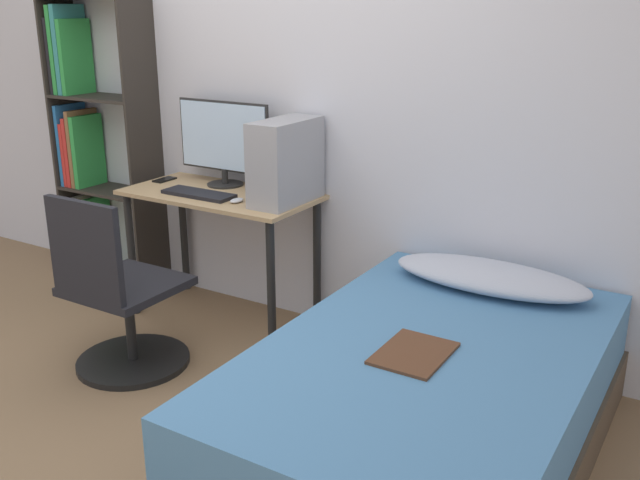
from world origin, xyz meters
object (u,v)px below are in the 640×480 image
(office_chair, at_px, (119,306))
(pc_tower, at_px, (286,162))
(monitor, at_px, (224,140))
(bookshelf, at_px, (90,148))
(bed, at_px, (426,406))
(keyboard, at_px, (199,194))

(office_chair, bearing_deg, pc_tower, 59.14)
(office_chair, relative_size, pc_tower, 2.06)
(office_chair, height_order, monitor, monitor)
(bookshelf, distance_m, bed, 2.87)
(bookshelf, relative_size, monitor, 2.91)
(bookshelf, xyz_separation_m, monitor, (1.07, 0.02, 0.15))
(monitor, height_order, pc_tower, monitor)
(keyboard, bearing_deg, office_chair, -88.73)
(office_chair, distance_m, pc_tower, 1.10)
(monitor, relative_size, keyboard, 1.47)
(monitor, bearing_deg, pc_tower, -13.71)
(bed, height_order, monitor, monitor)
(office_chair, distance_m, bed, 1.58)
(keyboard, height_order, pc_tower, pc_tower)
(bed, distance_m, pc_tower, 1.50)
(monitor, xyz_separation_m, keyboard, (0.03, -0.26, -0.25))
(bed, distance_m, monitor, 1.97)
(bookshelf, distance_m, office_chair, 1.51)
(pc_tower, bearing_deg, monitor, 166.29)
(bed, bearing_deg, keyboard, 160.59)
(monitor, distance_m, pc_tower, 0.52)
(monitor, bearing_deg, bed, -26.96)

